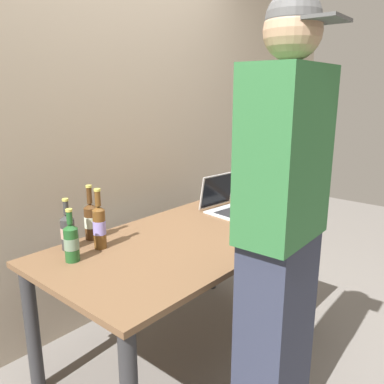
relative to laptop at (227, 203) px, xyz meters
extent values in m
plane|color=slate|center=(-0.57, -0.12, -0.78)|extent=(8.00, 8.00, 0.00)
cube|color=brown|center=(-0.57, -0.12, -0.07)|extent=(1.58, 0.87, 0.03)
cylinder|color=#2D2D30|center=(0.16, -0.49, -0.43)|extent=(0.07, 0.07, 0.70)
cylinder|color=#2D2D30|center=(-1.30, 0.25, -0.43)|extent=(0.07, 0.07, 0.70)
cylinder|color=#2D2D30|center=(0.16, 0.25, -0.43)|extent=(0.07, 0.07, 0.70)
cube|color=#B7BABC|center=(-0.01, -0.05, -0.05)|extent=(0.33, 0.28, 0.01)
cube|color=#232326|center=(-0.01, -0.07, -0.04)|extent=(0.27, 0.18, 0.00)
cube|color=#B7BABC|center=(0.01, 0.09, 0.07)|extent=(0.31, 0.08, 0.23)
cube|color=black|center=(0.01, 0.09, 0.07)|extent=(0.29, 0.07, 0.21)
cylinder|color=brown|center=(-0.96, 0.11, 0.05)|extent=(0.06, 0.06, 0.20)
cone|color=brown|center=(-0.96, 0.11, 0.16)|extent=(0.06, 0.06, 0.02)
cylinder|color=brown|center=(-0.96, 0.11, 0.21)|extent=(0.03, 0.03, 0.08)
cylinder|color=#BFB74C|center=(-0.96, 0.11, 0.26)|extent=(0.03, 0.03, 0.01)
cylinder|color=#9082D5|center=(-0.96, 0.11, 0.06)|extent=(0.07, 0.07, 0.07)
cylinder|color=#472B14|center=(-0.91, 0.26, 0.04)|extent=(0.07, 0.07, 0.18)
cone|color=#472B14|center=(-0.91, 0.26, 0.14)|extent=(0.07, 0.07, 0.02)
cylinder|color=#472B14|center=(-0.91, 0.26, 0.19)|extent=(0.03, 0.03, 0.09)
cylinder|color=#BFB74C|center=(-0.91, 0.26, 0.24)|extent=(0.03, 0.03, 0.01)
cylinder|color=beige|center=(-0.91, 0.26, 0.04)|extent=(0.07, 0.07, 0.06)
cylinder|color=#333333|center=(-1.07, 0.22, 0.03)|extent=(0.07, 0.07, 0.16)
cone|color=#333333|center=(-1.07, 0.22, 0.12)|extent=(0.07, 0.07, 0.02)
cylinder|color=#333333|center=(-1.07, 0.22, 0.17)|extent=(0.03, 0.03, 0.07)
cylinder|color=#BFB74C|center=(-1.07, 0.22, 0.21)|extent=(0.03, 0.03, 0.01)
cylinder|color=tan|center=(-1.07, 0.22, 0.04)|extent=(0.07, 0.07, 0.06)
cylinder|color=#1E5123|center=(-1.14, 0.08, 0.03)|extent=(0.07, 0.07, 0.16)
cone|color=#1E5123|center=(-1.14, 0.08, 0.12)|extent=(0.07, 0.07, 0.02)
cylinder|color=#1E5123|center=(-1.14, 0.08, 0.16)|extent=(0.03, 0.03, 0.06)
cylinder|color=#BFB74C|center=(-1.14, 0.08, 0.20)|extent=(0.03, 0.03, 0.01)
cylinder|color=slate|center=(-1.14, 0.08, 0.04)|extent=(0.07, 0.07, 0.06)
cube|color=#2D3347|center=(-0.73, -0.79, -0.31)|extent=(0.35, 0.23, 0.95)
cube|color=#2D6B38|center=(-0.73, -0.79, 0.50)|extent=(0.41, 0.24, 0.66)
sphere|color=tan|center=(-0.73, -0.79, 0.94)|extent=(0.21, 0.21, 0.21)
sphere|color=#4C4C4C|center=(-0.73, -0.79, 0.98)|extent=(0.20, 0.20, 0.20)
cube|color=#4C4C4C|center=(-0.73, -0.91, 0.97)|extent=(0.17, 0.12, 0.01)
cube|color=tan|center=(-0.57, 0.62, 0.52)|extent=(6.00, 0.10, 2.60)
camera|label=1|loc=(-2.08, -1.49, 0.74)|focal=36.85mm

